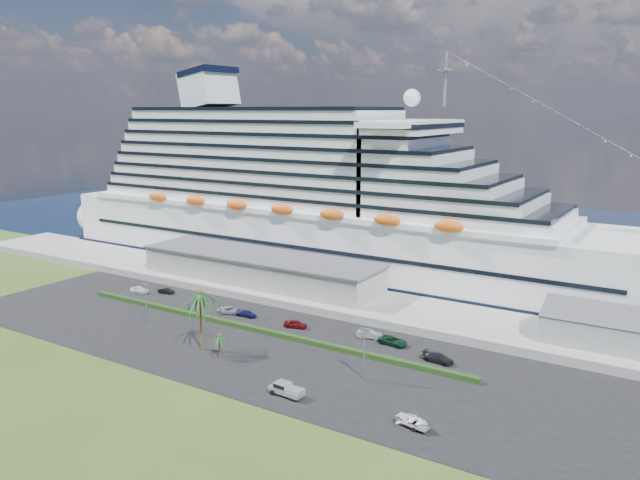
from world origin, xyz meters
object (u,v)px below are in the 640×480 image
Objects in this scene: cruise_ship at (325,206)px; boat_trailer at (414,421)px; pickup_truck at (286,389)px; parked_car_3 at (247,314)px.

cruise_ship is 86.92m from boat_trailer.
pickup_truck is 0.95× the size of boat_trailer.
parked_car_3 is 0.80× the size of pickup_truck.
parked_car_3 is (7.23, -42.14, -15.93)m from cruise_ship.
parked_car_3 is 36.99m from pickup_truck.
parked_car_3 is 52.81m from boat_trailer.
boat_trailer is (54.32, -66.06, -15.50)m from cruise_ship.
cruise_ship is 77.04m from pickup_truck.
pickup_truck is at bearing -62.77° from cruise_ship.
cruise_ship is 45.63m from parked_car_3.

